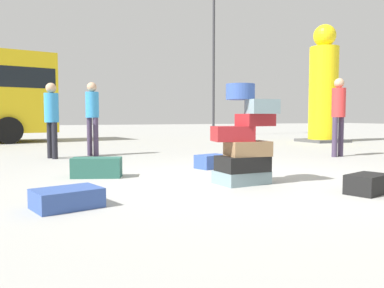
{
  "coord_description": "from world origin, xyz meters",
  "views": [
    {
      "loc": [
        -2.61,
        -4.9,
        0.9
      ],
      "look_at": [
        -0.04,
        1.56,
        0.42
      ],
      "focal_mm": 36.64,
      "sensor_mm": 36.0,
      "label": 1
    }
  ],
  "objects_px": {
    "person_bearded_onlooker": "(52,114)",
    "person_tourist_with_camera": "(92,112)",
    "suitcase_tower": "(244,144)",
    "yellow_dummy_statue": "(323,90)",
    "person_passerby_in_red": "(339,110)",
    "lamp_post": "(214,44)",
    "suitcase_navy_white_trunk": "(67,198)",
    "suitcase_black_foreground_near": "(367,184)",
    "suitcase_navy_left_side": "(211,161)",
    "suitcase_teal_foreground_far": "(97,167)"
  },
  "relations": [
    {
      "from": "suitcase_navy_left_side",
      "to": "person_bearded_onlooker",
      "type": "xyz_separation_m",
      "value": [
        -2.54,
        2.72,
        0.85
      ]
    },
    {
      "from": "suitcase_tower",
      "to": "person_bearded_onlooker",
      "type": "distance_m",
      "value": 4.93
    },
    {
      "from": "suitcase_tower",
      "to": "yellow_dummy_statue",
      "type": "height_order",
      "value": "yellow_dummy_statue"
    },
    {
      "from": "person_bearded_onlooker",
      "to": "yellow_dummy_statue",
      "type": "xyz_separation_m",
      "value": [
        9.29,
        2.42,
        0.89
      ]
    },
    {
      "from": "suitcase_tower",
      "to": "person_tourist_with_camera",
      "type": "relative_size",
      "value": 0.79
    },
    {
      "from": "suitcase_navy_white_trunk",
      "to": "person_tourist_with_camera",
      "type": "height_order",
      "value": "person_tourist_with_camera"
    },
    {
      "from": "suitcase_tower",
      "to": "lamp_post",
      "type": "bearing_deg",
      "value": 66.93
    },
    {
      "from": "person_passerby_in_red",
      "to": "person_tourist_with_camera",
      "type": "bearing_deg",
      "value": -35.55
    },
    {
      "from": "suitcase_tower",
      "to": "suitcase_teal_foreground_far",
      "type": "height_order",
      "value": "suitcase_tower"
    },
    {
      "from": "person_bearded_onlooker",
      "to": "person_tourist_with_camera",
      "type": "distance_m",
      "value": 0.94
    },
    {
      "from": "suitcase_tower",
      "to": "suitcase_black_foreground_near",
      "type": "height_order",
      "value": "suitcase_tower"
    },
    {
      "from": "person_bearded_onlooker",
      "to": "person_tourist_with_camera",
      "type": "bearing_deg",
      "value": 82.89
    },
    {
      "from": "suitcase_black_foreground_near",
      "to": "suitcase_navy_white_trunk",
      "type": "relative_size",
      "value": 0.84
    },
    {
      "from": "suitcase_navy_white_trunk",
      "to": "lamp_post",
      "type": "relative_size",
      "value": 0.09
    },
    {
      "from": "person_bearded_onlooker",
      "to": "lamp_post",
      "type": "relative_size",
      "value": 0.24
    },
    {
      "from": "person_tourist_with_camera",
      "to": "suitcase_tower",
      "type": "bearing_deg",
      "value": -14.66
    },
    {
      "from": "person_bearded_onlooker",
      "to": "lamp_post",
      "type": "xyz_separation_m",
      "value": [
        7.67,
        8.3,
        3.41
      ]
    },
    {
      "from": "suitcase_navy_left_side",
      "to": "person_tourist_with_camera",
      "type": "relative_size",
      "value": 0.31
    },
    {
      "from": "suitcase_navy_white_trunk",
      "to": "person_bearded_onlooker",
      "type": "distance_m",
      "value": 5.02
    },
    {
      "from": "suitcase_tower",
      "to": "person_tourist_with_camera",
      "type": "height_order",
      "value": "person_tourist_with_camera"
    },
    {
      "from": "person_tourist_with_camera",
      "to": "person_passerby_in_red",
      "type": "height_order",
      "value": "person_passerby_in_red"
    },
    {
      "from": "suitcase_black_foreground_near",
      "to": "person_bearded_onlooker",
      "type": "relative_size",
      "value": 0.33
    },
    {
      "from": "suitcase_teal_foreground_far",
      "to": "person_passerby_in_red",
      "type": "bearing_deg",
      "value": 29.74
    },
    {
      "from": "person_passerby_in_red",
      "to": "yellow_dummy_statue",
      "type": "xyz_separation_m",
      "value": [
        3.25,
        4.38,
        0.8
      ]
    },
    {
      "from": "suitcase_black_foreground_near",
      "to": "yellow_dummy_statue",
      "type": "bearing_deg",
      "value": 32.99
    },
    {
      "from": "person_bearded_onlooker",
      "to": "lamp_post",
      "type": "distance_m",
      "value": 11.8
    },
    {
      "from": "suitcase_tower",
      "to": "person_passerby_in_red",
      "type": "distance_m",
      "value": 4.49
    },
    {
      "from": "person_bearded_onlooker",
      "to": "suitcase_navy_white_trunk",
      "type": "bearing_deg",
      "value": -24.83
    },
    {
      "from": "suitcase_navy_white_trunk",
      "to": "person_bearded_onlooker",
      "type": "relative_size",
      "value": 0.39
    },
    {
      "from": "suitcase_black_foreground_near",
      "to": "person_tourist_with_camera",
      "type": "xyz_separation_m",
      "value": [
        -2.4,
        5.76,
        0.9
      ]
    },
    {
      "from": "suitcase_black_foreground_near",
      "to": "suitcase_tower",
      "type": "bearing_deg",
      "value": 112.33
    },
    {
      "from": "suitcase_black_foreground_near",
      "to": "suitcase_navy_white_trunk",
      "type": "height_order",
      "value": "suitcase_black_foreground_near"
    },
    {
      "from": "suitcase_navy_white_trunk",
      "to": "yellow_dummy_statue",
      "type": "height_order",
      "value": "yellow_dummy_statue"
    },
    {
      "from": "suitcase_teal_foreground_far",
      "to": "suitcase_tower",
      "type": "bearing_deg",
      "value": -18.09
    },
    {
      "from": "person_tourist_with_camera",
      "to": "suitcase_teal_foreground_far",
      "type": "bearing_deg",
      "value": -37.8
    },
    {
      "from": "suitcase_tower",
      "to": "suitcase_black_foreground_near",
      "type": "distance_m",
      "value": 1.58
    },
    {
      "from": "suitcase_teal_foreground_far",
      "to": "lamp_post",
      "type": "distance_m",
      "value": 14.06
    },
    {
      "from": "person_tourist_with_camera",
      "to": "yellow_dummy_statue",
      "type": "distance_m",
      "value": 8.71
    },
    {
      "from": "suitcase_teal_foreground_far",
      "to": "suitcase_navy_white_trunk",
      "type": "bearing_deg",
      "value": -87.79
    },
    {
      "from": "suitcase_teal_foreground_far",
      "to": "person_tourist_with_camera",
      "type": "height_order",
      "value": "person_tourist_with_camera"
    },
    {
      "from": "person_passerby_in_red",
      "to": "lamp_post",
      "type": "height_order",
      "value": "lamp_post"
    },
    {
      "from": "lamp_post",
      "to": "person_passerby_in_red",
      "type": "bearing_deg",
      "value": -99.04
    },
    {
      "from": "suitcase_tower",
      "to": "person_passerby_in_red",
      "type": "bearing_deg",
      "value": 32.57
    },
    {
      "from": "suitcase_teal_foreground_far",
      "to": "person_bearded_onlooker",
      "type": "bearing_deg",
      "value": 118.14
    },
    {
      "from": "yellow_dummy_statue",
      "to": "person_passerby_in_red",
      "type": "bearing_deg",
      "value": -126.62
    },
    {
      "from": "person_bearded_onlooker",
      "to": "person_passerby_in_red",
      "type": "distance_m",
      "value": 6.35
    },
    {
      "from": "person_bearded_onlooker",
      "to": "person_passerby_in_red",
      "type": "bearing_deg",
      "value": 47.73
    },
    {
      "from": "person_bearded_onlooker",
      "to": "yellow_dummy_statue",
      "type": "height_order",
      "value": "yellow_dummy_statue"
    },
    {
      "from": "suitcase_black_foreground_near",
      "to": "yellow_dummy_statue",
      "type": "xyz_separation_m",
      "value": [
        5.99,
        7.91,
        1.74
      ]
    },
    {
      "from": "suitcase_navy_white_trunk",
      "to": "person_tourist_with_camera",
      "type": "relative_size",
      "value": 0.37
    }
  ]
}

